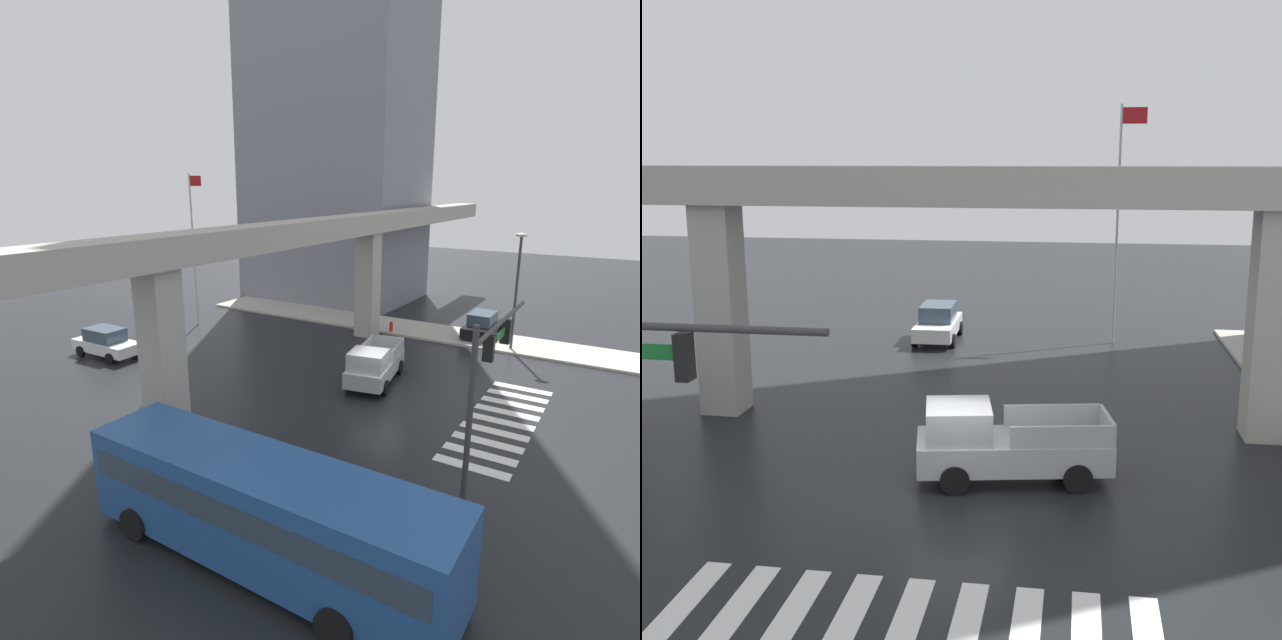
% 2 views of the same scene
% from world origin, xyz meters
% --- Properties ---
extents(ground_plane, '(120.00, 120.00, 0.00)m').
position_xyz_m(ground_plane, '(0.00, 0.00, 0.00)').
color(ground_plane, black).
extents(crosswalk_stripes, '(9.35, 2.80, 0.01)m').
position_xyz_m(crosswalk_stripes, '(-0.00, -5.83, 0.01)').
color(crosswalk_stripes, silver).
rests_on(crosswalk_stripes, ground).
extents(elevated_overpass, '(59.29, 1.87, 8.18)m').
position_xyz_m(elevated_overpass, '(0.00, 5.20, 6.96)').
color(elevated_overpass, '#ADA89E').
rests_on(elevated_overpass, ground).
extents(pickup_truck, '(5.36, 2.80, 2.08)m').
position_xyz_m(pickup_truck, '(1.08, 0.86, 0.99)').
color(pickup_truck, '#A8AAAF').
rests_on(pickup_truck, ground).
extents(sedan_white, '(2.05, 4.34, 1.72)m').
position_xyz_m(sedan_white, '(-3.48, 16.38, 0.85)').
color(sedan_white, silver).
rests_on(sedan_white, ground).
extents(flagpole, '(1.16, 0.12, 10.72)m').
position_xyz_m(flagpole, '(4.71, 16.99, 6.17)').
color(flagpole, silver).
rests_on(flagpole, ground).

